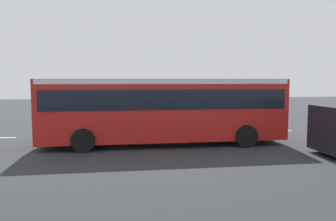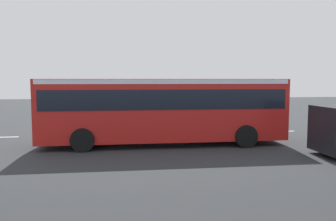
{
  "view_description": "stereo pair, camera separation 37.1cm",
  "coord_description": "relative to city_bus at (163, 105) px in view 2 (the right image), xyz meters",
  "views": [
    {
      "loc": [
        1.6,
        16.41,
        3.12
      ],
      "look_at": [
        -0.91,
        0.1,
        1.6
      ],
      "focal_mm": 35.89,
      "sensor_mm": 36.0,
      "label": 1
    },
    {
      "loc": [
        1.24,
        16.46,
        3.12
      ],
      "look_at": [
        -0.91,
        0.1,
        1.6
      ],
      "focal_mm": 35.89,
      "sensor_mm": 36.0,
      "label": 2
    }
  ],
  "objects": [
    {
      "name": "lane_dash_leftmost",
      "position": [
        -7.37,
        -3.11,
        -1.88
      ],
      "size": [
        2.0,
        0.2,
        0.01
      ],
      "primitive_type": "cube",
      "color": "silver",
      "rests_on": "ground"
    },
    {
      "name": "ground",
      "position": [
        0.63,
        -0.52,
        -1.88
      ],
      "size": [
        80.0,
        80.0,
        0.0
      ],
      "primitive_type": "plane",
      "color": "#2D3033"
    },
    {
      "name": "lane_dash_left",
      "position": [
        -3.37,
        -3.11,
        -1.88
      ],
      "size": [
        2.0,
        0.2,
        0.01
      ],
      "primitive_type": "cube",
      "color": "silver",
      "rests_on": "ground"
    },
    {
      "name": "lane_dash_right",
      "position": [
        4.63,
        -3.11,
        -1.88
      ],
      "size": [
        2.0,
        0.2,
        0.01
      ],
      "primitive_type": "cube",
      "color": "silver",
      "rests_on": "ground"
    },
    {
      "name": "city_bus",
      "position": [
        0.0,
        0.0,
        0.0
      ],
      "size": [
        11.54,
        2.85,
        3.15
      ],
      "color": "red",
      "rests_on": "ground"
    },
    {
      "name": "lane_dash_centre",
      "position": [
        0.63,
        -3.11,
        -1.88
      ],
      "size": [
        2.0,
        0.2,
        0.01
      ],
      "primitive_type": "cube",
      "color": "silver",
      "rests_on": "ground"
    },
    {
      "name": "traffic_sign",
      "position": [
        3.13,
        -3.33,
        0.01
      ],
      "size": [
        0.08,
        0.6,
        2.8
      ],
      "color": "slate",
      "rests_on": "ground"
    },
    {
      "name": "pedestrian",
      "position": [
        -3.37,
        -3.32,
        -1.0
      ],
      "size": [
        0.38,
        0.38,
        1.79
      ],
      "color": "#2D2D38",
      "rests_on": "ground"
    }
  ]
}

